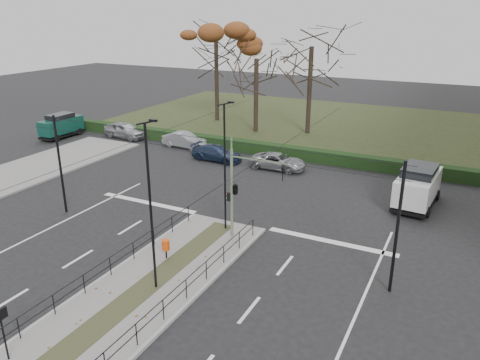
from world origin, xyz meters
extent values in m
plane|color=black|center=(0.00, 0.00, 0.00)|extent=(140.00, 140.00, 0.00)
cube|color=#62605E|center=(0.00, -2.50, 0.07)|extent=(4.40, 15.00, 0.14)
cube|color=#253018|center=(-6.00, 32.00, 0.05)|extent=(38.00, 26.00, 0.10)
cube|color=black|center=(-6.00, 18.60, 0.50)|extent=(38.00, 1.00, 1.00)
cylinder|color=black|center=(-2.05, 4.00, 0.59)|extent=(0.04, 0.04, 0.90)
cylinder|color=black|center=(2.05, 4.00, 0.59)|extent=(0.04, 0.04, 0.90)
cylinder|color=black|center=(-2.05, -2.60, 1.04)|extent=(0.04, 13.20, 0.04)
cylinder|color=black|center=(2.05, -2.60, 1.04)|extent=(0.04, 13.20, 0.04)
cylinder|color=black|center=(-9.60, 2.00, 3.00)|extent=(0.14, 0.14, 6.00)
cylinder|color=black|center=(9.60, 2.00, 3.00)|extent=(0.14, 0.14, 6.00)
cylinder|color=black|center=(0.00, 1.00, 5.50)|extent=(20.00, 0.02, 0.02)
cylinder|color=black|center=(0.00, 3.00, 5.50)|extent=(20.00, 0.02, 0.02)
cylinder|color=black|center=(-3.50, -2.00, 5.30)|extent=(0.02, 34.00, 0.02)
cylinder|color=black|center=(3.50, -2.00, 5.30)|extent=(0.02, 34.00, 0.02)
cylinder|color=#64755A|center=(1.09, 3.40, 2.58)|extent=(0.15, 0.15, 4.88)
cylinder|color=#64755A|center=(2.59, 3.40, 4.64)|extent=(3.00, 0.09, 0.09)
imported|color=black|center=(3.91, 3.40, 4.17)|extent=(0.17, 0.19, 0.84)
imported|color=black|center=(1.30, 3.40, 2.95)|extent=(0.79, 1.91, 0.75)
cube|color=black|center=(0.92, 3.40, 2.39)|extent=(0.21, 0.15, 0.47)
sphere|color=#FF0C0C|center=(0.83, 3.40, 2.53)|extent=(0.10, 0.10, 0.10)
sphere|color=#0CE533|center=(0.83, 3.40, 2.28)|extent=(0.10, 0.10, 0.10)
cylinder|color=black|center=(-0.69, -0.16, 0.38)|extent=(0.08, 0.08, 0.47)
cylinder|color=#D13F0C|center=(-0.69, -0.16, 0.85)|extent=(0.38, 0.38, 0.52)
cylinder|color=black|center=(-1.50, -8.50, 1.10)|extent=(0.07, 0.07, 1.92)
cube|color=black|center=(-1.50, -8.50, 1.96)|extent=(0.10, 0.53, 0.40)
cylinder|color=black|center=(0.40, -2.49, 3.82)|extent=(0.11, 0.11, 7.35)
cube|color=black|center=(0.81, -2.49, 7.63)|extent=(0.32, 0.13, 0.09)
cylinder|color=black|center=(0.34, 4.06, 3.63)|extent=(0.10, 0.10, 6.97)
cube|color=black|center=(0.73, 4.06, 7.24)|extent=(0.31, 0.12, 0.09)
imported|color=#94969B|center=(-17.94, 17.66, 0.76)|extent=(4.66, 2.28, 1.53)
imported|color=#94969B|center=(-11.00, 17.41, 0.67)|extent=(4.14, 1.57, 1.35)
imported|color=#1E2B46|center=(-6.51, 15.29, 0.62)|extent=(4.38, 1.95, 1.25)
imported|color=#94969B|center=(-1.19, 15.51, 0.60)|extent=(4.34, 2.00, 1.21)
cube|color=silver|center=(9.34, 12.68, 1.28)|extent=(2.41, 4.96, 1.56)
cube|color=black|center=(9.34, 12.68, 2.21)|extent=(2.07, 2.79, 0.73)
cube|color=black|center=(9.34, 12.68, 0.30)|extent=(2.46, 5.06, 0.18)
cylinder|color=black|center=(10.21, 11.01, 0.33)|extent=(0.27, 0.68, 0.66)
cylinder|color=black|center=(8.20, 11.18, 0.33)|extent=(0.27, 0.68, 0.66)
cylinder|color=black|center=(10.47, 14.18, 0.33)|extent=(0.27, 0.68, 0.66)
cylinder|color=black|center=(8.46, 14.35, 0.33)|extent=(0.27, 0.68, 0.66)
cube|color=#0B342B|center=(-23.59, 15.11, 1.18)|extent=(1.63, 4.38, 1.34)
cube|color=black|center=(-23.59, 15.11, 1.98)|extent=(1.50, 2.41, 0.63)
cube|color=black|center=(-23.59, 15.11, 0.30)|extent=(1.66, 4.47, 0.18)
cylinder|color=black|center=(-22.77, 13.67, 0.33)|extent=(0.22, 0.66, 0.66)
cylinder|color=black|center=(-24.39, 13.67, 0.33)|extent=(0.22, 0.66, 0.66)
cylinder|color=black|center=(-22.78, 16.56, 0.33)|extent=(0.22, 0.66, 0.66)
cylinder|color=black|center=(-24.40, 16.55, 0.33)|extent=(0.22, 0.66, 0.66)
cylinder|color=black|center=(-13.68, 28.21, 4.48)|extent=(0.44, 0.44, 8.77)
ellipsoid|color=#573014|center=(-13.68, 28.21, 8.87)|extent=(9.46, 9.46, 5.51)
cylinder|color=black|center=(-2.73, 27.10, 4.27)|extent=(0.44, 0.44, 8.34)
cylinder|color=black|center=(-7.63, 25.34, 3.68)|extent=(0.44, 0.44, 7.16)
camera|label=1|loc=(11.61, -16.68, 11.54)|focal=35.00mm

